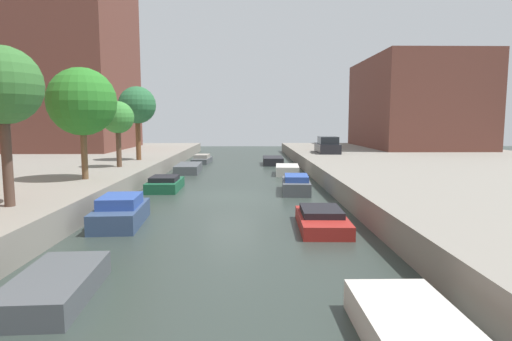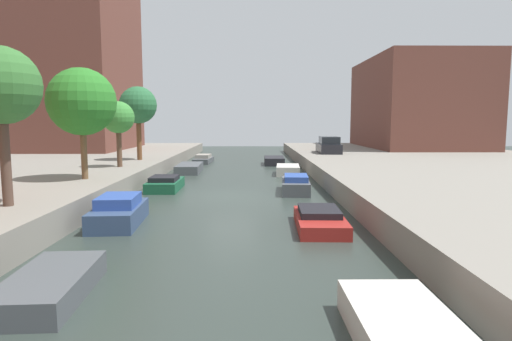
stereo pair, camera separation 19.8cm
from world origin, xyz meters
The scene contains 18 objects.
ground_plane centered at (0.00, 0.00, 0.00)m, with size 84.00×84.00×0.00m, color #2D3833.
apartment_tower_far centered at (-16.00, 21.05, 11.95)m, with size 10.00×13.11×21.90m, color brown.
low_block_right centered at (18.00, 23.55, 5.50)m, with size 10.00×15.26×9.01m, color brown.
street_tree_1 centered at (-6.80, -7.34, 4.78)m, with size 2.44×2.44×5.04m.
street_tree_2 centered at (-6.80, -0.89, 4.58)m, with size 3.11×3.11×5.15m.
street_tree_3 centered at (-6.80, 4.50, 3.87)m, with size 1.88×1.88×3.86m.
street_tree_4 centered at (-6.80, 9.08, 4.75)m, with size 2.55×2.55×5.08m.
parked_car centered at (7.61, 15.55, 1.58)m, with size 1.92×4.47×1.40m.
moored_boat_left_1 centered at (-3.23, -12.29, 0.27)m, with size 1.66×3.22×0.54m.
moored_boat_left_2 centered at (-3.76, -5.76, 0.45)m, with size 1.74×3.45×1.06m.
moored_boat_left_3 centered at (-3.64, 2.01, 0.33)m, with size 1.62×3.25×0.78m.
moored_boat_left_4 centered at (-3.48, 10.04, 0.30)m, with size 1.67×4.00×0.60m.
moored_boat_left_5 centered at (-3.24, 17.04, 0.32)m, with size 1.60×3.58×0.76m.
moored_boat_right_1 centered at (3.55, -14.46, 0.29)m, with size 1.61×3.32×0.57m.
moored_boat_right_2 centered at (3.40, -6.40, 0.29)m, with size 1.74×3.54×0.67m.
moored_boat_right_3 centered at (3.33, 1.16, 0.40)m, with size 1.63×3.53×0.93m.
moored_boat_right_4 centered at (3.56, 8.69, 0.32)m, with size 1.77×3.11×0.63m.
moored_boat_right_5 centered at (2.97, 15.59, 0.32)m, with size 1.70×3.43×0.64m.
Camera 1 is at (0.83, -21.07, 3.72)m, focal length 30.26 mm.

